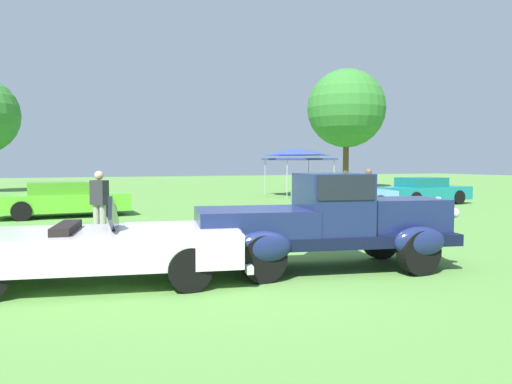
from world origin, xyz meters
TOP-DOWN VIEW (x-y plane):
  - ground_plane at (0.00, 0.00)m, footprint 120.00×120.00m
  - feature_pickup_truck at (0.69, -0.07)m, footprint 4.72×2.49m
  - neighbor_convertible at (-3.03, 0.39)m, footprint 4.81×2.57m
  - show_car_lime at (-3.48, 10.74)m, footprint 4.47×1.87m
  - show_car_skyblue at (6.84, 8.91)m, footprint 4.16×2.47m
  - show_car_teal at (11.84, 9.96)m, footprint 4.51×1.99m
  - spectator_near_truck at (6.06, 6.16)m, footprint 0.43×0.47m
  - spectator_between_cars at (-2.72, 4.97)m, footprint 0.45×0.45m
  - canopy_tent_left_field at (9.25, 17.29)m, footprint 3.25×3.25m
  - treeline_center at (16.89, 24.12)m, footprint 5.92×5.92m

SIDE VIEW (x-z plane):
  - ground_plane at x=0.00m, z-range 0.00..0.00m
  - neighbor_convertible at x=-3.03m, z-range -0.12..1.28m
  - show_car_skyblue at x=6.84m, z-range -0.01..1.21m
  - show_car_teal at x=11.84m, z-range -0.01..1.21m
  - show_car_lime at x=-3.48m, z-range -0.01..1.21m
  - feature_pickup_truck at x=0.69m, z-range 0.02..1.72m
  - spectator_near_truck at x=6.06m, z-range 0.07..1.76m
  - spectator_between_cars at x=-2.72m, z-range 0.07..1.76m
  - canopy_tent_left_field at x=9.25m, z-range 1.07..3.78m
  - treeline_center at x=16.89m, z-range 1.51..10.49m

